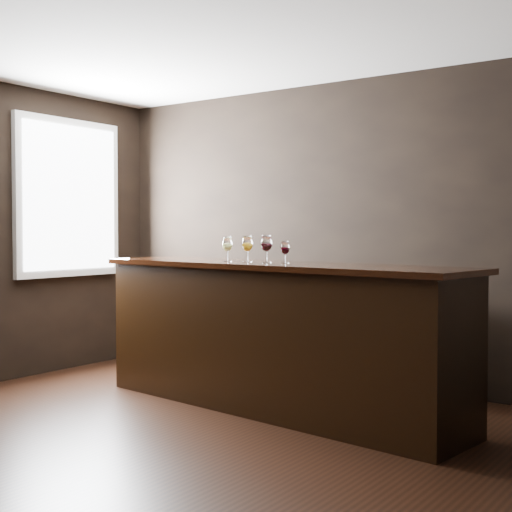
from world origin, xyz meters
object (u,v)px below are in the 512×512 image
Objects in this scene: glass_amber at (247,244)px; glass_red_b at (285,248)px; bar_counter at (274,339)px; glass_red_a at (266,244)px; glass_white at (227,245)px; back_bar_shelf at (283,331)px.

glass_red_b is at bearing -2.43° from glass_amber.
glass_red_a reaches higher than bar_counter.
glass_white is 0.18m from glass_amber.
bar_counter is 15.58× the size of glass_white.
glass_amber reaches higher than glass_red_b.
glass_red_a reaches higher than glass_white.
glass_amber is (0.31, -1.00, 0.84)m from back_bar_shelf.
glass_red_a is at bearing 6.22° from glass_white.
back_bar_shelf is (-0.59, 1.01, -0.09)m from bar_counter.
glass_red_b is (0.19, -0.02, -0.03)m from glass_red_a.
back_bar_shelf is 1.34m from glass_white.
back_bar_shelf is 12.19× the size of glass_amber.
glass_red_a reaches higher than back_bar_shelf.
glass_amber is 1.23× the size of glass_red_b.
bar_counter is at bearing -11.06° from glass_red_a.
glass_white is (0.14, -1.03, 0.84)m from back_bar_shelf.
back_bar_shelf is 1.40m from glass_red_a.
glass_white is at bearing -169.94° from bar_counter.
glass_red_a is at bearing 174.37° from glass_red_b.
bar_counter is 0.87m from glass_white.
glass_red_b reaches higher than bar_counter.
glass_white is 0.97× the size of glass_amber.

